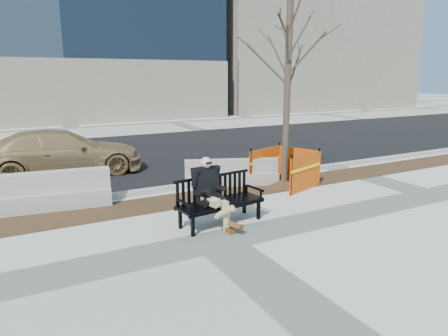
{
  "coord_description": "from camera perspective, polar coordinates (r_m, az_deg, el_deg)",
  "views": [
    {
      "loc": [
        -3.11,
        -6.14,
        2.98
      ],
      "look_at": [
        0.88,
        1.35,
        1.01
      ],
      "focal_mm": 31.99,
      "sensor_mm": 36.0,
      "label": 1
    }
  ],
  "objects": [
    {
      "name": "sedan",
      "position": [
        13.3,
        -21.9,
        -0.86
      ],
      "size": [
        4.88,
        2.27,
        1.38
      ],
      "primitive_type": "imported",
      "rotation": [
        0.0,
        0.0,
        1.5
      ],
      "color": "#9E7E51",
      "rests_on": "ground"
    },
    {
      "name": "ground",
      "position": [
        7.5,
        -1.1,
        -10.36
      ],
      "size": [
        120.0,
        120.0,
        0.0
      ],
      "primitive_type": "plane",
      "color": "beige",
      "rests_on": "ground"
    },
    {
      "name": "jersey_barrier_left",
      "position": [
        10.03,
        -24.63,
        -5.46
      ],
      "size": [
        3.13,
        0.99,
        0.88
      ],
      "primitive_type": null,
      "rotation": [
        0.0,
        0.0,
        -0.12
      ],
      "color": "#A09E96",
      "rests_on": "ground"
    },
    {
      "name": "tree_fence",
      "position": [
        11.21,
        8.56,
        -2.52
      ],
      "size": [
        2.7,
        2.7,
        5.32
      ],
      "primitive_type": null,
      "rotation": [
        0.0,
        0.0,
        0.33
      ],
      "color": "#EB570D",
      "rests_on": "ground"
    },
    {
      "name": "bench",
      "position": [
        8.32,
        -0.5,
        -7.94
      ],
      "size": [
        1.93,
        0.9,
        0.99
      ],
      "primitive_type": null,
      "rotation": [
        0.0,
        0.0,
        0.13
      ],
      "color": "black",
      "rests_on": "ground"
    },
    {
      "name": "mulch_strip",
      "position": [
        9.75,
        -8.07,
        -4.86
      ],
      "size": [
        40.0,
        1.2,
        0.02
      ],
      "primitive_type": "cube",
      "color": "#47301C",
      "rests_on": "ground"
    },
    {
      "name": "jersey_barrier_right",
      "position": [
        11.16,
        1.09,
        -2.44
      ],
      "size": [
        2.6,
        1.39,
        0.74
      ],
      "primitive_type": null,
      "rotation": [
        0.0,
        0.0,
        -0.36
      ],
      "color": "gray",
      "rests_on": "ground"
    },
    {
      "name": "seated_man",
      "position": [
        8.23,
        -2.12,
        -8.19
      ],
      "size": [
        0.73,
        1.08,
        1.41
      ],
      "primitive_type": null,
      "rotation": [
        0.0,
        0.0,
        0.13
      ],
      "color": "black",
      "rests_on": "ground"
    },
    {
      "name": "curb",
      "position": [
        10.59,
        -9.85,
        -3.15
      ],
      "size": [
        60.0,
        0.25,
        0.12
      ],
      "primitive_type": "cube",
      "color": "#9E9B93",
      "rests_on": "ground"
    },
    {
      "name": "asphalt_street",
      "position": [
        15.55,
        -15.96,
        1.51
      ],
      "size": [
        60.0,
        10.4,
        0.01
      ],
      "primitive_type": "cube",
      "color": "black",
      "rests_on": "ground"
    }
  ]
}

